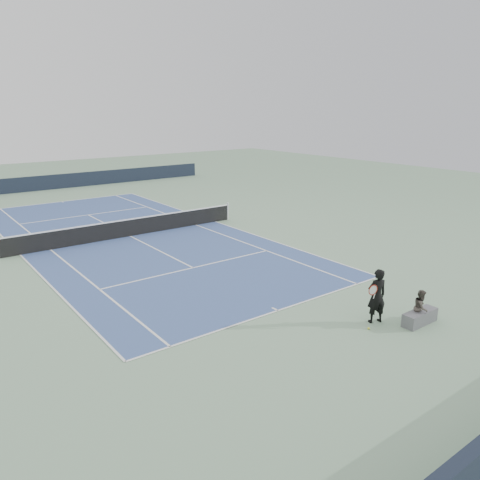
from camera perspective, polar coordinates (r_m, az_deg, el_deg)
ground at (r=25.61m, az=-13.23°, el=0.44°), size 80.00×80.00×0.00m
court_surface at (r=25.61m, az=-13.23°, el=0.45°), size 10.97×23.77×0.01m
tennis_net at (r=25.49m, az=-13.30°, el=1.53°), size 12.90×0.10×1.07m
windscreen_far at (r=42.21m, az=-23.33°, el=6.37°), size 30.00×0.25×1.20m
tennis_player at (r=15.47m, az=16.32°, el=-6.55°), size 0.85×0.67×1.79m
tennis_ball at (r=15.26m, az=15.40°, el=-10.34°), size 0.07×0.07×0.07m
spectator_bench at (r=15.99m, az=21.13°, el=-8.20°), size 1.41×0.91×1.15m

